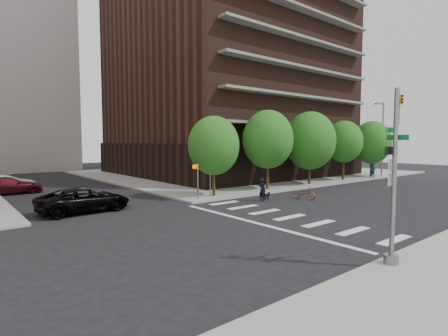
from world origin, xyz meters
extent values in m
plane|color=black|center=(0.00, 0.00, 0.00)|extent=(120.00, 120.00, 0.00)
cube|color=gray|center=(20.50, 23.50, 0.07)|extent=(39.00, 33.00, 0.15)
cube|color=silver|center=(3.00, -6.00, 0.01)|extent=(2.40, 0.50, 0.01)
cube|color=silver|center=(3.00, -4.00, 0.01)|extent=(2.40, 0.50, 0.01)
cube|color=silver|center=(3.00, -2.00, 0.01)|extent=(2.40, 0.50, 0.01)
cube|color=silver|center=(3.00, 0.00, 0.01)|extent=(2.40, 0.50, 0.01)
cube|color=silver|center=(3.00, 2.00, 0.01)|extent=(2.40, 0.50, 0.01)
cube|color=silver|center=(3.00, 4.00, 0.01)|extent=(2.40, 0.50, 0.01)
cube|color=silver|center=(3.00, 6.00, 0.01)|extent=(2.40, 0.50, 0.01)
cube|color=silver|center=(0.50, 0.00, 0.01)|extent=(0.30, 13.00, 0.01)
cube|color=black|center=(18.00, 24.00, 2.15)|extent=(25.50, 25.50, 4.00)
cube|color=#381E16|center=(18.00, 24.00, 22.65)|extent=(25.00, 25.00, 45.00)
cube|color=maroon|center=(31.20, 14.50, 2.95)|extent=(1.40, 5.00, 0.20)
cylinder|color=#301E11|center=(4.00, 8.50, 1.30)|extent=(0.24, 0.24, 2.30)
sphere|color=#235B19|center=(4.00, 8.50, 4.05)|extent=(4.00, 4.00, 4.00)
cylinder|color=#301E11|center=(10.00, 8.50, 1.45)|extent=(0.24, 0.24, 2.60)
sphere|color=#235B19|center=(10.00, 8.50, 4.55)|extent=(4.50, 4.50, 4.50)
cylinder|color=#301E11|center=(16.00, 8.50, 1.30)|extent=(0.24, 0.24, 2.30)
sphere|color=#235B19|center=(16.00, 8.50, 4.45)|extent=(5.00, 5.00, 5.00)
cylinder|color=#301E11|center=(22.00, 8.50, 1.45)|extent=(0.24, 0.24, 2.60)
sphere|color=#235B19|center=(22.00, 8.50, 4.35)|extent=(4.00, 4.00, 4.00)
cylinder|color=#301E11|center=(28.00, 8.50, 1.30)|extent=(0.24, 0.24, 2.30)
sphere|color=#235B19|center=(28.00, 8.50, 4.25)|extent=(4.50, 4.50, 4.50)
cylinder|color=slate|center=(-0.50, -7.50, 3.15)|extent=(0.16, 0.16, 6.00)
cylinder|color=slate|center=(-0.50, -7.50, 0.30)|extent=(0.50, 0.50, 0.30)
imported|color=gold|center=(-0.25, -7.50, 5.45)|extent=(0.16, 0.20, 1.00)
cube|color=#0A5926|center=(-0.50, -7.35, 4.75)|extent=(0.75, 0.02, 0.18)
cube|color=#0A5926|center=(-0.35, -7.50, 4.50)|extent=(0.02, 0.75, 0.18)
cube|color=black|center=(-0.50, -7.38, 4.05)|extent=(0.90, 0.02, 0.28)
cube|color=silver|center=(-0.50, -7.38, 3.55)|extent=(0.32, 0.02, 0.42)
cube|color=silver|center=(-0.50, -7.38, 3.05)|extent=(0.32, 0.02, 0.42)
cylinder|color=slate|center=(2.00, 7.80, 1.45)|extent=(0.10, 0.10, 2.60)
cube|color=gold|center=(1.80, 7.80, 2.55)|extent=(0.32, 0.25, 0.32)
cylinder|color=slate|center=(3.50, 8.30, 1.25)|extent=(0.08, 0.08, 2.20)
cube|color=gold|center=(3.50, 8.15, 2.15)|extent=(0.64, 0.02, 0.64)
cylinder|color=slate|center=(30.00, 8.20, 4.65)|extent=(0.18, 0.18, 9.00)
cylinder|color=slate|center=(29.10, 8.20, 8.95)|extent=(1.80, 0.14, 0.14)
cube|color=slate|center=(28.20, 8.20, 8.85)|extent=(0.50, 0.22, 0.15)
imported|color=black|center=(-5.69, 9.00, 0.76)|extent=(2.90, 5.66, 1.53)
imported|color=#430D15|center=(-8.20, 20.42, 0.72)|extent=(2.21, 5.05, 1.44)
imported|color=silver|center=(-8.20, 22.02, 0.75)|extent=(1.64, 4.56, 1.50)
imported|color=brown|center=(8.74, 3.47, 0.48)|extent=(1.00, 1.91, 0.95)
imported|color=black|center=(5.70, 4.88, 0.85)|extent=(0.63, 0.42, 1.70)
cube|color=black|center=(6.50, 5.24, 0.32)|extent=(0.51, 0.18, 0.20)
cube|color=black|center=(6.78, 5.25, 0.44)|extent=(0.15, 0.12, 0.15)
cylinder|color=black|center=(6.65, 5.29, 0.11)|extent=(0.05, 0.05, 0.22)
cylinder|color=black|center=(6.35, 5.19, 0.11)|extent=(0.05, 0.05, 0.22)
imported|color=navy|center=(26.50, 7.50, 1.03)|extent=(0.98, 0.84, 1.75)
camera|label=1|loc=(-12.42, -13.02, 4.36)|focal=28.00mm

